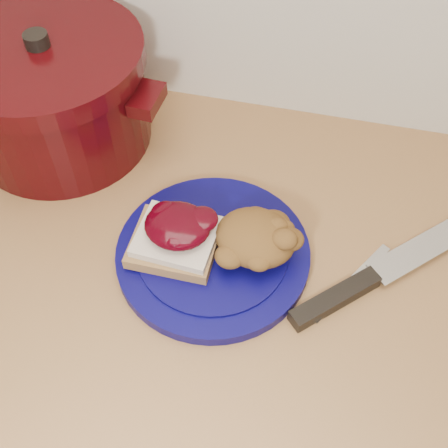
% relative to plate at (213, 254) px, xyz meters
% --- Properties ---
extents(base_cabinet, '(4.00, 0.60, 0.86)m').
position_rel_plate_xyz_m(base_cabinet, '(0.02, 0.01, -0.48)').
color(base_cabinet, beige).
rests_on(base_cabinet, floor).
extents(plate, '(0.28, 0.28, 0.02)m').
position_rel_plate_xyz_m(plate, '(0.00, 0.00, 0.00)').
color(plate, '#070547').
rests_on(plate, wood_countertop).
extents(sandwich, '(0.11, 0.09, 0.05)m').
position_rel_plate_xyz_m(sandwich, '(-0.05, -0.01, 0.04)').
color(sandwich, olive).
rests_on(sandwich, plate).
extents(stuffing_mound, '(0.11, 0.10, 0.05)m').
position_rel_plate_xyz_m(stuffing_mound, '(0.05, 0.01, 0.04)').
color(stuffing_mound, brown).
rests_on(stuffing_mound, plate).
extents(chef_knife, '(0.26, 0.26, 0.02)m').
position_rel_plate_xyz_m(chef_knife, '(0.19, 0.00, 0.00)').
color(chef_knife, black).
rests_on(chef_knife, wood_countertop).
extents(butter_knife, '(0.09, 0.14, 0.00)m').
position_rel_plate_xyz_m(butter_knife, '(0.18, 0.00, -0.01)').
color(butter_knife, silver).
rests_on(butter_knife, wood_countertop).
extents(dutch_oven, '(0.34, 0.30, 0.18)m').
position_rel_plate_xyz_m(dutch_oven, '(-0.28, 0.17, 0.07)').
color(dutch_oven, '#310407').
rests_on(dutch_oven, wood_countertop).
extents(pepper_grinder, '(0.07, 0.07, 0.13)m').
position_rel_plate_xyz_m(pepper_grinder, '(-0.32, 0.22, 0.06)').
color(pepper_grinder, black).
rests_on(pepper_grinder, wood_countertop).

